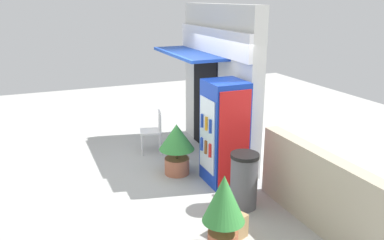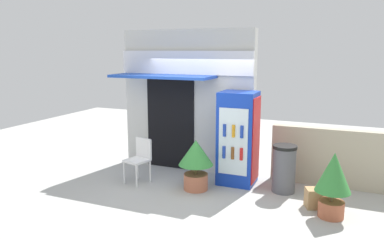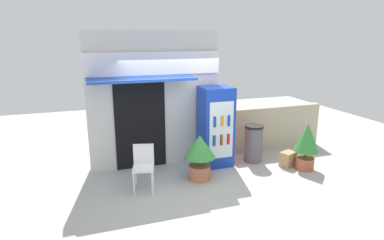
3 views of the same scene
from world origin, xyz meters
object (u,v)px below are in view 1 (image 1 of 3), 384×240
plastic_chair (154,129)px  potted_plant_curbside (224,206)px  drink_cooler (224,133)px  trash_bin (244,180)px  potted_plant_near_shop (177,144)px  cardboard_box (233,224)px

plastic_chair → potted_plant_curbside: (3.72, -0.23, 0.12)m
drink_cooler → trash_bin: (0.95, -0.12, -0.48)m
potted_plant_near_shop → cardboard_box: (2.24, 0.01, -0.43)m
potted_plant_near_shop → potted_plant_curbside: 2.52m
drink_cooler → potted_plant_curbside: bearing=-27.1°
drink_cooler → trash_bin: 1.07m
potted_plant_curbside → trash_bin: 1.24m
potted_plant_near_shop → cardboard_box: size_ratio=2.81×
plastic_chair → potted_plant_curbside: potted_plant_curbside is taller
drink_cooler → plastic_chair: 2.04m
drink_cooler → trash_bin: bearing=-7.5°
potted_plant_curbside → drink_cooler: bearing=152.9°
plastic_chair → trash_bin: (2.82, 0.60, -0.07)m
drink_cooler → potted_plant_curbside: (1.85, -0.95, -0.29)m
trash_bin → cardboard_box: size_ratio=2.60×
plastic_chair → cardboard_box: plastic_chair is taller
drink_cooler → potted_plant_near_shop: (-0.65, -0.66, -0.34)m
plastic_chair → cardboard_box: bearing=1.1°
drink_cooler → trash_bin: drink_cooler is taller
potted_plant_near_shop → trash_bin: potted_plant_near_shop is taller
trash_bin → cardboard_box: (0.64, -0.53, -0.29)m
plastic_chair → drink_cooler: bearing=21.2°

